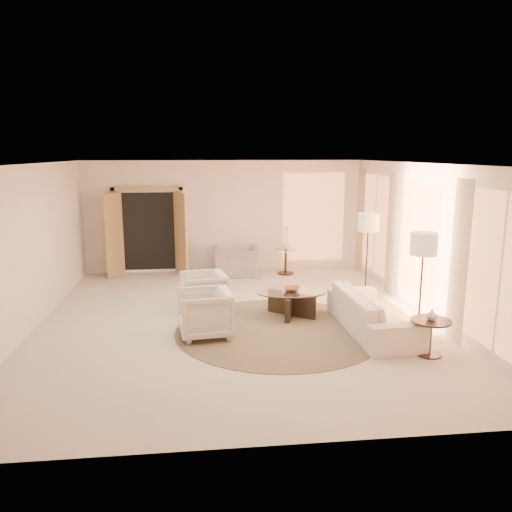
{
  "coord_description": "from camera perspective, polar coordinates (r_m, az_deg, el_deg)",
  "views": [
    {
      "loc": [
        -0.61,
        -8.62,
        2.98
      ],
      "look_at": [
        0.4,
        0.4,
        1.1
      ],
      "focal_mm": 35.0,
      "sensor_mm": 36.0,
      "label": 1
    }
  ],
  "objects": [
    {
      "name": "room",
      "position": [
        8.78,
        -2.3,
        1.32
      ],
      "size": [
        7.04,
        8.04,
        2.83
      ],
      "color": "beige",
      "rests_on": "ground"
    },
    {
      "name": "windows_right",
      "position": [
        9.76,
        18.31,
        1.49
      ],
      "size": [
        0.1,
        6.4,
        2.4
      ],
      "primitive_type": null,
      "color": "#FC9D64",
      "rests_on": "room"
    },
    {
      "name": "window_back_corner",
      "position": [
        13.01,
        6.6,
        4.43
      ],
      "size": [
        1.7,
        0.1,
        2.4
      ],
      "primitive_type": null,
      "color": "#FC9D64",
      "rests_on": "room"
    },
    {
      "name": "curtains_right",
      "position": [
        10.56,
        16.03,
        2.09
      ],
      "size": [
        0.06,
        5.2,
        2.6
      ],
      "primitive_type": null,
      "color": "tan",
      "rests_on": "room"
    },
    {
      "name": "french_doors",
      "position": [
        12.65,
        -12.19,
        2.74
      ],
      "size": [
        1.95,
        0.66,
        2.16
      ],
      "color": "tan",
      "rests_on": "room"
    },
    {
      "name": "area_rug",
      "position": [
        8.65,
        2.61,
        -8.41
      ],
      "size": [
        4.53,
        4.53,
        0.01
      ],
      "primitive_type": "cylinder",
      "rotation": [
        0.0,
        0.0,
        -0.34
      ],
      "color": "#403524",
      "rests_on": "room"
    },
    {
      "name": "sofa",
      "position": [
        8.72,
        13.16,
        -6.25
      ],
      "size": [
        0.99,
        2.35,
        0.68
      ],
      "primitive_type": "imported",
      "rotation": [
        0.0,
        0.0,
        1.61
      ],
      "color": "silver",
      "rests_on": "room"
    },
    {
      "name": "armchair_left",
      "position": [
        9.57,
        -6.02,
        -3.91
      ],
      "size": [
        0.88,
        0.92,
        0.83
      ],
      "primitive_type": "imported",
      "rotation": [
        0.0,
        0.0,
        -1.4
      ],
      "color": "silver",
      "rests_on": "room"
    },
    {
      "name": "armchair_right",
      "position": [
        8.29,
        -5.88,
        -6.28
      ],
      "size": [
        0.88,
        0.92,
        0.86
      ],
      "primitive_type": "imported",
      "rotation": [
        0.0,
        0.0,
        -1.45
      ],
      "color": "silver",
      "rests_on": "room"
    },
    {
      "name": "accent_chair",
      "position": [
        12.27,
        -2.32,
        -0.1
      ],
      "size": [
        1.1,
        0.73,
        0.94
      ],
      "primitive_type": "imported",
      "rotation": [
        0.0,
        0.0,
        3.11
      ],
      "color": "gray",
      "rests_on": "room"
    },
    {
      "name": "coffee_table",
      "position": [
        9.31,
        4.07,
        -5.07
      ],
      "size": [
        1.6,
        1.6,
        0.48
      ],
      "rotation": [
        0.0,
        0.0,
        0.27
      ],
      "color": "black",
      "rests_on": "room"
    },
    {
      "name": "end_table",
      "position": [
        7.93,
        19.31,
        -8.11
      ],
      "size": [
        0.59,
        0.59,
        0.56
      ],
      "rotation": [
        0.0,
        0.0,
        0.05
      ],
      "color": "black",
      "rests_on": "room"
    },
    {
      "name": "side_table",
      "position": [
        12.48,
        3.41,
        -0.35
      ],
      "size": [
        0.54,
        0.54,
        0.63
      ],
      "rotation": [
        0.0,
        0.0,
        -0.23
      ],
      "color": "#2F231A",
      "rests_on": "room"
    },
    {
      "name": "floor_lamp_near",
      "position": [
        10.42,
        12.71,
        3.33
      ],
      "size": [
        0.43,
        0.43,
        1.78
      ],
      "rotation": [
        0.0,
        0.0,
        0.09
      ],
      "color": "#2F231A",
      "rests_on": "room"
    },
    {
      "name": "floor_lamp_far",
      "position": [
        8.35,
        18.6,
        0.79
      ],
      "size": [
        0.42,
        0.42,
        1.75
      ],
      "rotation": [
        0.0,
        0.0,
        -0.06
      ],
      "color": "#2F231A",
      "rests_on": "room"
    },
    {
      "name": "bowl",
      "position": [
        9.25,
        4.09,
        -3.8
      ],
      "size": [
        0.38,
        0.38,
        0.08
      ],
      "primitive_type": "imported",
      "rotation": [
        0.0,
        0.0,
        -0.27
      ],
      "color": "brown",
      "rests_on": "coffee_table"
    },
    {
      "name": "end_vase",
      "position": [
        7.85,
        19.43,
        -6.35
      ],
      "size": [
        0.21,
        0.21,
        0.17
      ],
      "primitive_type": "imported",
      "rotation": [
        0.0,
        0.0,
        -0.31
      ],
      "color": "white",
      "rests_on": "end_table"
    },
    {
      "name": "side_vase",
      "position": [
        12.41,
        3.43,
        1.26
      ],
      "size": [
        0.27,
        0.27,
        0.22
      ],
      "primitive_type": "imported",
      "rotation": [
        0.0,
        0.0,
        0.3
      ],
      "color": "white",
      "rests_on": "side_table"
    }
  ]
}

